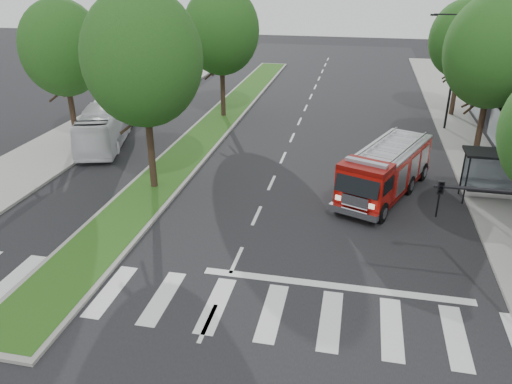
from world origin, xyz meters
TOP-DOWN VIEW (x-y plane):
  - ground at (0.00, 0.00)m, footprint 140.00×140.00m
  - sidewalk_right at (12.50, 10.00)m, footprint 5.00×80.00m
  - sidewalk_left at (-14.50, 10.00)m, footprint 5.00×80.00m
  - median at (-6.00, 18.00)m, footprint 3.00×50.00m
  - bus_shelter at (11.20, 8.15)m, footprint 3.20×1.60m
  - tree_right_mid at (11.50, 14.00)m, footprint 5.60×5.60m
  - tree_right_far at (11.50, 24.00)m, footprint 5.00×5.00m
  - tree_median_near at (-6.00, 6.00)m, footprint 5.80×5.80m
  - tree_median_far at (-6.00, 20.00)m, footprint 5.60×5.60m
  - tree_left_mid at (-14.00, 12.00)m, footprint 5.20×5.20m
  - streetlight_right_far at (10.35, 20.00)m, footprint 2.11×0.20m
  - fire_engine at (5.94, 7.75)m, footprint 5.15×8.17m
  - city_bus at (-12.00, 12.65)m, footprint 4.79×9.78m

SIDE VIEW (x-z plane):
  - ground at x=0.00m, z-range 0.00..0.00m
  - sidewalk_right at x=12.50m, z-range 0.00..0.15m
  - sidewalk_left at x=-14.50m, z-range 0.00..0.15m
  - median at x=-6.00m, z-range 0.00..0.16m
  - fire_engine at x=5.94m, z-range -0.06..2.68m
  - city_bus at x=-12.00m, z-range 0.00..2.65m
  - bus_shelter at x=11.20m, z-range 0.73..3.34m
  - streetlight_right_far at x=10.35m, z-range 0.48..8.48m
  - tree_right_far at x=11.50m, z-range 1.47..10.20m
  - tree_left_mid at x=-14.00m, z-range 1.58..10.74m
  - tree_right_mid at x=11.50m, z-range 1.63..11.35m
  - tree_median_far at x=-6.00m, z-range 1.63..11.35m
  - tree_median_near at x=-6.00m, z-range 1.73..11.89m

